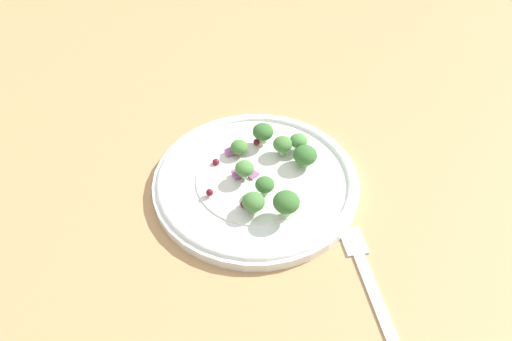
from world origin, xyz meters
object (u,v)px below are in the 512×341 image
Objects in this scene: broccoli_floret_1 at (239,147)px; fork at (373,291)px; broccoli_floret_2 at (265,185)px; broccoli_floret_0 at (261,132)px; plate at (256,181)px.

broccoli_floret_1 is 23.20cm from fork.
broccoli_floret_1 is 7.37cm from broccoli_floret_2.
broccoli_floret_0 is 1.17× the size of broccoli_floret_2.
broccoli_floret_2 reaches higher than plate.
plate is 6.44cm from broccoli_floret_0.
plate is 1.30× the size of fork.
plate is at bearing 20.61° from broccoli_floret_1.
plate is 11.00× the size of broccoli_floret_2.
broccoli_floret_1 is (1.48, -2.77, -0.90)cm from broccoli_floret_0.
plate is at bearing -146.80° from fork.
broccoli_floret_2 is at bearing 15.12° from plate.
broccoli_floret_0 is at bearing 168.83° from plate.
plate is 4.91cm from broccoli_floret_1.
broccoli_floret_1 is at bearing -61.91° from broccoli_floret_0.
broccoli_floret_1 is 0.11× the size of fork.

